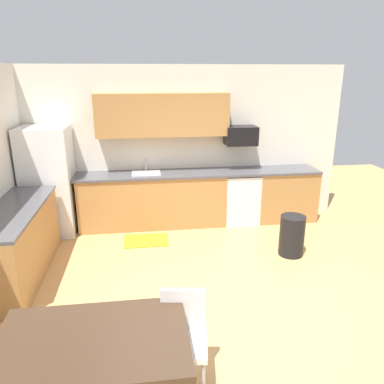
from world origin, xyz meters
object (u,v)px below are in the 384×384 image
object	(u,v)px
refrigerator	(49,182)
microwave	(241,136)
oven_range	(240,197)
dining_table	(92,346)
chair_near_table	(183,333)
trash_bin	(292,236)

from	to	relation	value
refrigerator	microwave	size ratio (longest dim) A/B	3.27
oven_range	dining_table	bearing A→B (deg)	-118.95
oven_range	chair_near_table	world-z (taller)	oven_range
trash_bin	microwave	bearing A→B (deg)	105.66
refrigerator	oven_range	distance (m)	3.25
refrigerator	microwave	xyz separation A→B (m)	(3.22, 0.18, 0.65)
oven_range	trash_bin	distance (m)	1.47
refrigerator	dining_table	distance (m)	3.90
microwave	chair_near_table	size ratio (longest dim) A/B	0.64
oven_range	microwave	size ratio (longest dim) A/B	1.69
oven_range	trash_bin	size ratio (longest dim) A/B	1.52
oven_range	chair_near_table	size ratio (longest dim) A/B	1.07
oven_range	chair_near_table	bearing A→B (deg)	-111.79
oven_range	microwave	xyz separation A→B (m)	(0.00, 0.10, 1.08)
dining_table	trash_bin	world-z (taller)	dining_table
dining_table	oven_range	bearing A→B (deg)	61.05
refrigerator	oven_range	bearing A→B (deg)	1.42
oven_range	dining_table	xyz separation A→B (m)	(-2.11, -3.82, 0.22)
trash_bin	oven_range	bearing A→B (deg)	106.72
dining_table	refrigerator	bearing A→B (deg)	106.51
refrigerator	dining_table	world-z (taller)	refrigerator
oven_range	dining_table	size ratio (longest dim) A/B	0.65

